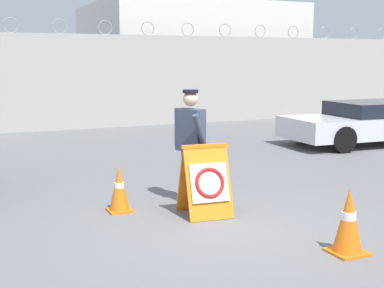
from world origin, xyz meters
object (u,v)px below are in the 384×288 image
Objects in this scene: traffic_cone_mid at (119,189)px; barricade_sign at (206,180)px; parked_car_far_side at (368,122)px; traffic_cone_near at (348,221)px; security_guard at (190,140)px.

barricade_sign is at bearing -33.05° from traffic_cone_mid.
barricade_sign is at bearing 34.23° from parked_car_far_side.
barricade_sign is 2.26m from traffic_cone_near.
barricade_sign is at bearing -32.35° from security_guard.
security_guard is at bearing 30.08° from parked_car_far_side.
parked_car_far_side is at bearing 23.48° from traffic_cone_mid.
barricade_sign reaches higher than traffic_cone_mid.
traffic_cone_near is at bearing -55.20° from traffic_cone_mid.
traffic_cone_mid is at bearing -119.02° from security_guard.
traffic_cone_near is 1.14× the size of traffic_cone_mid.
barricade_sign is 0.23× the size of parked_car_far_side.
barricade_sign is 1.51× the size of traffic_cone_mid.
parked_car_far_side is (7.92, 3.44, 0.24)m from traffic_cone_mid.
security_guard is 2.58× the size of traffic_cone_mid.
traffic_cone_mid is (-1.16, 0.03, -0.67)m from security_guard.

